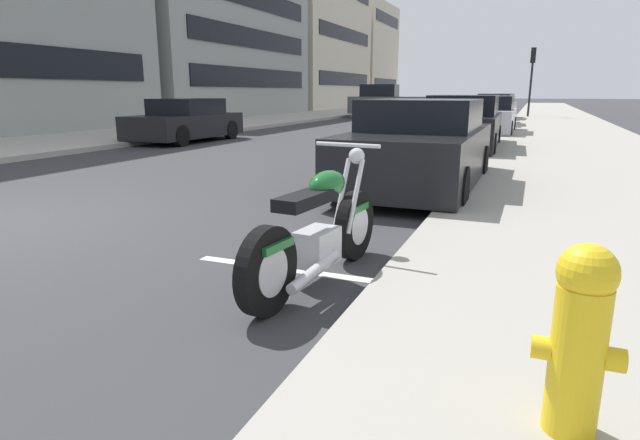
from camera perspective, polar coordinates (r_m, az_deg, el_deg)
sidewalk_near_curb at (r=16.16m, az=26.15°, el=7.10°), size 120.00×4.40×0.14m
sidewalk_far_curb at (r=20.99m, az=-18.11°, el=9.05°), size 120.00×5.00×0.14m
parking_stall_stripe at (r=4.69m, az=-1.42°, el=-5.68°), size 0.12×2.20×0.01m
parked_motorcycle at (r=4.34m, az=-0.13°, el=-1.32°), size 2.15×0.62×1.13m
parked_car_behind_motorcycle at (r=8.69m, az=10.82°, el=7.72°), size 4.39×1.91×1.45m
parked_car_at_intersection at (r=14.72m, az=15.38°, el=9.99°), size 4.67×1.93×1.48m
parked_car_across_street at (r=20.51m, az=17.82°, el=10.69°), size 4.13×1.88×1.42m
parked_car_near_corner at (r=25.55m, az=18.08°, el=11.18°), size 4.61×1.92×1.42m
parked_car_far_down_curb at (r=31.00m, az=18.64°, el=11.52°), size 4.69×2.00×1.46m
crossing_truck at (r=32.64m, az=7.90°, el=12.57°), size 2.52×5.65×1.99m
car_opposite_curb at (r=17.62m, az=-14.44°, el=10.37°), size 4.17×1.89×1.35m
fire_hydrant at (r=2.47m, az=26.44°, el=-11.21°), size 0.24×0.36×0.84m
traffic_signal_near_corner at (r=33.90m, az=22.14°, el=15.19°), size 0.36×0.28×3.89m
townhouse_near_left at (r=35.90m, az=-15.38°, el=19.47°), size 15.86×11.14×10.78m
townhouse_far_uphill at (r=49.99m, az=-3.60°, el=18.88°), size 14.88×11.36×12.00m
townhouse_behind_pole at (r=61.96m, az=3.32°, el=17.40°), size 10.72×8.52×10.91m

